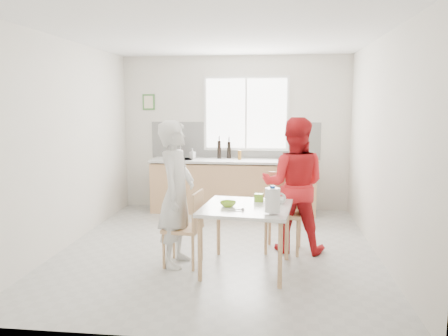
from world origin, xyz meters
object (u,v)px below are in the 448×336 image
Objects in this scene: person_red at (294,185)px; dining_table at (246,213)px; bowl_green at (228,204)px; chair_left at (188,225)px; milk_jug at (273,200)px; chair_far at (284,208)px; person_white at (177,194)px; wine_bottle_a at (219,149)px; bowl_white at (276,200)px; wine_bottle_b at (229,150)px.

dining_table is at bearing 59.74° from person_red.
dining_table is at bearing 7.90° from bowl_green.
milk_jug reaches higher than chair_left.
milk_jug is (-0.26, -1.06, 0.04)m from person_red.
chair_far is at bearing 51.72° from bowl_green.
person_white reaches higher than chair_far.
chair_far is 5.56× the size of bowl_green.
person_white is at bearing -93.30° from wine_bottle_a.
person_white is at bearing -144.78° from chair_far.
milk_jug reaches higher than dining_table.
dining_table is at bearing 90.00° from chair_left.
bowl_green is (-0.75, -0.77, -0.09)m from person_red.
dining_table is at bearing -146.33° from bowl_white.
bowl_white is (0.32, 0.22, 0.10)m from dining_table.
chair_far is at bearing -12.10° from person_red.
bowl_white is at bearing -68.93° from wine_bottle_a.
chair_far is at bearing -54.78° from person_white.
bowl_green is (0.48, -0.10, 0.28)m from chair_left.
wine_bottle_a is (-0.98, 2.55, 0.31)m from bowl_white.
person_white is 2.70m from wine_bottle_a.
person_red is (1.36, 0.66, 0.01)m from person_white.
bowl_green is 0.59× the size of wine_bottle_b.
bowl_green is (-0.64, -0.81, 0.22)m from chair_far.
wine_bottle_b is (-0.49, 2.82, 0.41)m from dining_table.
bowl_green is 0.79× the size of bowl_white.
bowl_green is at bearing -94.62° from person_white.
person_white is at bearing 173.87° from dining_table.
person_white is 7.49× the size of bowl_white.
bowl_green is 0.58m from bowl_white.
wine_bottle_b is at bearing 107.41° from bowl_white.
milk_jug is (0.50, -0.28, 0.12)m from bowl_green.
dining_table is 0.62× the size of person_red.
wine_bottle_b is (-0.93, 2.04, 0.52)m from chair_far.
bowl_white is 2.76m from wine_bottle_a.
milk_jug is at bearing -103.74° from person_white.
wine_bottle_b is (0.32, 2.73, 0.23)m from person_white.
person_white is (-1.25, -0.70, 0.30)m from chair_far.
dining_table is at bearing -76.62° from wine_bottle_a.
wine_bottle_a reaches higher than chair_left.
person_white reaches higher than bowl_green.
chair_left is at bearing 34.82° from person_red.
chair_left is 0.56m from bowl_green.
milk_jug is at bearing -75.94° from wine_bottle_b.
person_white is at bearing 31.90° from person_red.
chair_far is 4.40× the size of bowl_white.
bowl_white is (1.00, 0.14, 0.28)m from chair_left.
person_red is at bearing -12.10° from chair_far.
person_red reaches higher than milk_jug.
person_red reaches higher than person_white.
dining_table is 0.40m from bowl_white.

